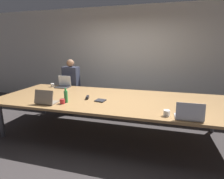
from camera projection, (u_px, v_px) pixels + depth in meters
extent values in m
plane|color=#383333|center=(111.00, 134.00, 3.45)|extent=(24.00, 24.00, 0.00)
cube|color=beige|center=(130.00, 57.00, 5.11)|extent=(12.00, 0.06, 2.80)
cube|color=#9E7547|center=(111.00, 99.00, 3.29)|extent=(4.28, 1.62, 0.04)
cylinder|color=#4C4C51|center=(1.00, 120.00, 3.27)|extent=(0.08, 0.08, 0.69)
cylinder|color=#4C4C51|center=(43.00, 100.00, 4.46)|extent=(0.08, 0.08, 0.69)
cylinder|color=#4C4C51|center=(214.00, 116.00, 3.47)|extent=(0.08, 0.08, 0.69)
cube|color=#333338|center=(63.00, 87.00, 4.18)|extent=(0.32, 0.25, 0.02)
cube|color=#333338|center=(65.00, 81.00, 4.26)|extent=(0.33, 0.03, 0.25)
cube|color=silver|center=(65.00, 81.00, 4.25)|extent=(0.32, 0.03, 0.25)
cube|color=#2D2D38|center=(72.00, 102.00, 4.70)|extent=(0.32, 0.24, 0.45)
cube|color=#33384C|center=(71.00, 81.00, 4.56)|extent=(0.40, 0.24, 0.73)
sphere|color=#9E7051|center=(70.00, 63.00, 4.45)|extent=(0.19, 0.19, 0.19)
cylinder|color=white|center=(52.00, 85.00, 4.24)|extent=(0.09, 0.09, 0.08)
cube|color=silver|center=(188.00, 117.00, 2.36)|extent=(0.35, 0.22, 0.02)
cube|color=silver|center=(190.00, 112.00, 2.24)|extent=(0.35, 0.04, 0.22)
cube|color=silver|center=(190.00, 112.00, 2.25)|extent=(0.35, 0.04, 0.22)
cylinder|color=white|center=(167.00, 113.00, 2.44)|extent=(0.09, 0.09, 0.08)
cube|color=gray|center=(48.00, 102.00, 3.01)|extent=(0.33, 0.23, 0.02)
cube|color=gray|center=(43.00, 97.00, 2.90)|extent=(0.34, 0.07, 0.23)
cube|color=black|center=(44.00, 97.00, 2.91)|extent=(0.33, 0.07, 0.22)
cylinder|color=red|center=(62.00, 101.00, 2.96)|extent=(0.08, 0.08, 0.08)
cylinder|color=green|center=(66.00, 97.00, 3.02)|extent=(0.06, 0.06, 0.21)
cylinder|color=green|center=(65.00, 90.00, 2.99)|extent=(0.03, 0.03, 0.05)
cube|color=black|center=(87.00, 97.00, 3.26)|extent=(0.08, 0.16, 0.05)
cube|color=#232328|center=(100.00, 100.00, 3.12)|extent=(0.19, 0.19, 0.02)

